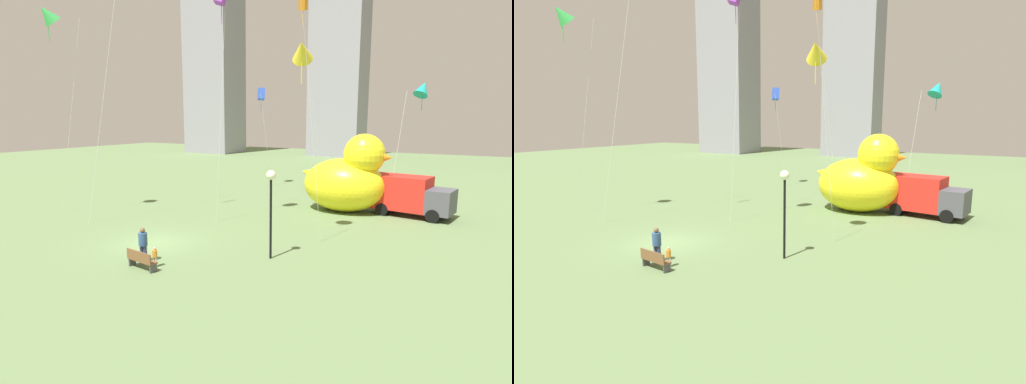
# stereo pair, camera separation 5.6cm
# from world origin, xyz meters

# --- Properties ---
(ground_plane) EXTENTS (140.00, 140.00, 0.00)m
(ground_plane) POSITION_xyz_m (0.00, 0.00, 0.00)
(ground_plane) COLOR #607B4C
(park_bench) EXTENTS (1.73, 0.64, 0.90)m
(park_bench) POSITION_xyz_m (2.46, -3.27, 0.48)
(park_bench) COLOR brown
(park_bench) RESTS_ON ground
(person_adult) EXTENTS (0.42, 0.42, 1.73)m
(person_adult) POSITION_xyz_m (1.85, -2.51, 0.95)
(person_adult) COLOR #38476B
(person_adult) RESTS_ON ground
(person_child) EXTENTS (0.24, 0.24, 0.97)m
(person_child) POSITION_xyz_m (2.78, -2.70, 0.53)
(person_child) COLOR silver
(person_child) RESTS_ON ground
(giant_inflatable_duck) EXTENTS (7.01, 4.50, 5.81)m
(giant_inflatable_duck) POSITION_xyz_m (6.69, 13.30, 2.47)
(giant_inflatable_duck) COLOR yellow
(giant_inflatable_duck) RESTS_ON ground
(lamppost) EXTENTS (0.48, 0.48, 4.44)m
(lamppost) POSITION_xyz_m (6.88, 1.11, 3.44)
(lamppost) COLOR black
(lamppost) RESTS_ON ground
(box_truck) EXTENTS (5.92, 3.01, 2.85)m
(box_truck) POSITION_xyz_m (10.96, 14.15, 1.44)
(box_truck) COLOR red
(box_truck) RESTS_ON ground
(city_skyline) EXTENTS (68.17, 12.66, 40.35)m
(city_skyline) POSITION_xyz_m (-8.88, 55.13, 18.62)
(city_skyline) COLOR gray
(city_skyline) RESTS_ON ground
(kite_teal) EXTENTS (2.57, 3.23, 9.86)m
(kite_teal) POSITION_xyz_m (10.82, 17.88, 9.09)
(kite_teal) COLOR silver
(kite_teal) RESTS_ON ground
(kite_green) EXTENTS (2.71, 2.56, 14.36)m
(kite_green) POSITION_xyz_m (-10.03, 1.44, 13.55)
(kite_green) COLOR silver
(kite_green) RESTS_ON ground
(kite_orange) EXTENTS (2.39, 2.68, 17.19)m
(kite_orange) POSITION_xyz_m (0.73, 17.99, 16.40)
(kite_orange) COLOR silver
(kite_orange) RESTS_ON ground
(kite_blue) EXTENTS (1.46, 1.53, 9.87)m
(kite_blue) POSITION_xyz_m (-4.53, 20.03, 9.18)
(kite_blue) COLOR silver
(kite_blue) RESTS_ON ground
(kite_yellow) EXTENTS (1.84, 1.99, 11.14)m
(kite_yellow) POSITION_xyz_m (6.92, 4.35, 10.35)
(kite_yellow) COLOR silver
(kite_yellow) RESTS_ON ground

